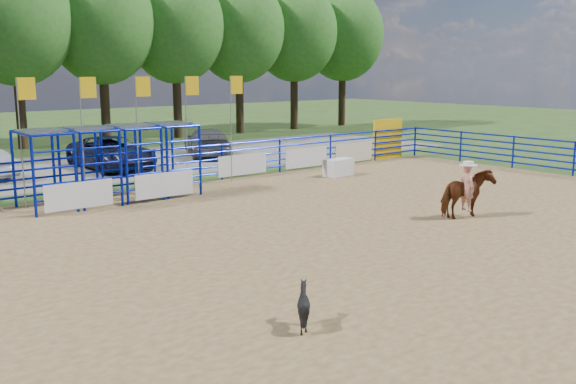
# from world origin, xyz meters

# --- Properties ---
(ground) EXTENTS (120.00, 120.00, 0.00)m
(ground) POSITION_xyz_m (0.00, 0.00, 0.00)
(ground) COLOR #3A5522
(ground) RESTS_ON ground
(arena_dirt) EXTENTS (30.00, 20.00, 0.02)m
(arena_dirt) POSITION_xyz_m (0.00, 0.00, 0.01)
(arena_dirt) COLOR olive
(arena_dirt) RESTS_ON ground
(gravel_strip) EXTENTS (40.00, 10.00, 0.01)m
(gravel_strip) POSITION_xyz_m (0.00, 17.00, 0.01)
(gravel_strip) COLOR slate
(gravel_strip) RESTS_ON ground
(announcer_table) EXTENTS (1.41, 0.77, 0.72)m
(announcer_table) POSITION_xyz_m (7.37, 7.72, 0.38)
(announcer_table) COLOR silver
(announcer_table) RESTS_ON arena_dirt
(horse_and_rider) EXTENTS (1.81, 0.99, 2.43)m
(horse_and_rider) POSITION_xyz_m (4.97, -0.42, 0.87)
(horse_and_rider) COLOR brown
(horse_and_rider) RESTS_ON arena_dirt
(calf) EXTENTS (0.77, 0.71, 0.76)m
(calf) POSITION_xyz_m (-4.28, -3.70, 0.40)
(calf) COLOR black
(calf) RESTS_ON arena_dirt
(car_c) EXTENTS (2.58, 5.32, 1.46)m
(car_c) POSITION_xyz_m (0.75, 15.64, 0.74)
(car_c) COLOR black
(car_c) RESTS_ON gravel_strip
(car_d) EXTENTS (3.86, 5.35, 1.44)m
(car_d) POSITION_xyz_m (6.51, 16.72, 0.73)
(car_d) COLOR #505052
(car_d) RESTS_ON gravel_strip
(perimeter_fence) EXTENTS (30.10, 20.10, 1.50)m
(perimeter_fence) POSITION_xyz_m (0.00, 0.00, 0.75)
(perimeter_fence) COLOR #0718A6
(perimeter_fence) RESTS_ON ground
(chute_assembly) EXTENTS (19.32, 2.41, 4.20)m
(chute_assembly) POSITION_xyz_m (-1.90, 8.84, 1.26)
(chute_assembly) COLOR #0718A6
(chute_assembly) RESTS_ON ground
(treeline) EXTENTS (56.40, 6.40, 11.24)m
(treeline) POSITION_xyz_m (0.00, 26.00, 7.53)
(treeline) COLOR #3F2B19
(treeline) RESTS_ON ground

